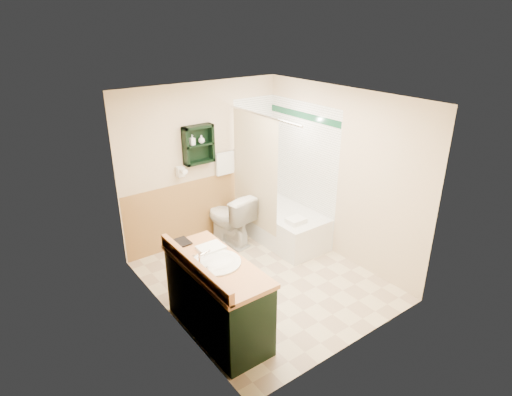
# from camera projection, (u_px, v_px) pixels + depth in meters

# --- Properties ---
(floor) EXTENTS (3.00, 3.00, 0.00)m
(floor) POSITION_uv_depth(u_px,v_px,m) (264.00, 280.00, 5.66)
(floor) COLOR beige
(floor) RESTS_ON ground
(back_wall) EXTENTS (2.60, 0.04, 2.40)m
(back_wall) POSITION_uv_depth(u_px,v_px,m) (202.00, 165.00, 6.31)
(back_wall) COLOR beige
(back_wall) RESTS_ON ground
(left_wall) EXTENTS (0.04, 3.00, 2.40)m
(left_wall) POSITION_uv_depth(u_px,v_px,m) (164.00, 226.00, 4.47)
(left_wall) COLOR beige
(left_wall) RESTS_ON ground
(right_wall) EXTENTS (0.04, 3.00, 2.40)m
(right_wall) POSITION_uv_depth(u_px,v_px,m) (340.00, 175.00, 5.91)
(right_wall) COLOR beige
(right_wall) RESTS_ON ground
(ceiling) EXTENTS (2.60, 3.00, 0.04)m
(ceiling) POSITION_uv_depth(u_px,v_px,m) (265.00, 95.00, 4.70)
(ceiling) COLOR white
(ceiling) RESTS_ON back_wall
(wainscot_left) EXTENTS (2.98, 2.98, 1.00)m
(wainscot_left) POSITION_uv_depth(u_px,v_px,m) (172.00, 282.00, 4.76)
(wainscot_left) COLOR #AD8346
(wainscot_left) RESTS_ON left_wall
(wainscot_back) EXTENTS (2.58, 2.58, 1.00)m
(wainscot_back) POSITION_uv_depth(u_px,v_px,m) (205.00, 208.00, 6.56)
(wainscot_back) COLOR #AD8346
(wainscot_back) RESTS_ON back_wall
(mirror_frame) EXTENTS (1.30, 1.30, 1.00)m
(mirror_frame) POSITION_uv_depth(u_px,v_px,m) (192.00, 218.00, 3.97)
(mirror_frame) COLOR brown
(mirror_frame) RESTS_ON left_wall
(mirror_glass) EXTENTS (1.20, 1.20, 0.90)m
(mirror_glass) POSITION_uv_depth(u_px,v_px,m) (193.00, 218.00, 3.97)
(mirror_glass) COLOR white
(mirror_glass) RESTS_ON left_wall
(tile_right) EXTENTS (1.50, 1.50, 2.10)m
(tile_right) POSITION_uv_depth(u_px,v_px,m) (301.00, 171.00, 6.50)
(tile_right) COLOR white
(tile_right) RESTS_ON right_wall
(tile_back) EXTENTS (0.95, 0.95, 2.10)m
(tile_back) POSITION_uv_depth(u_px,v_px,m) (259.00, 162.00, 6.89)
(tile_back) COLOR white
(tile_back) RESTS_ON back_wall
(tile_accent) EXTENTS (1.50, 1.50, 0.10)m
(tile_accent) POSITION_uv_depth(u_px,v_px,m) (303.00, 116.00, 6.16)
(tile_accent) COLOR #14472C
(tile_accent) RESTS_ON right_wall
(wall_shelf) EXTENTS (0.45, 0.15, 0.55)m
(wall_shelf) POSITION_uv_depth(u_px,v_px,m) (199.00, 145.00, 6.03)
(wall_shelf) COLOR black
(wall_shelf) RESTS_ON back_wall
(hair_dryer) EXTENTS (0.10, 0.24, 0.18)m
(hair_dryer) POSITION_uv_depth(u_px,v_px,m) (180.00, 172.00, 6.02)
(hair_dryer) COLOR white
(hair_dryer) RESTS_ON back_wall
(towel_bar) EXTENTS (0.40, 0.06, 0.40)m
(towel_bar) POSITION_uv_depth(u_px,v_px,m) (224.00, 152.00, 6.39)
(towel_bar) COLOR white
(towel_bar) RESTS_ON back_wall
(curtain_rod) EXTENTS (0.03, 1.60, 0.03)m
(curtain_rod) POSITION_uv_depth(u_px,v_px,m) (262.00, 115.00, 5.71)
(curtain_rod) COLOR silver
(curtain_rod) RESTS_ON back_wall
(shower_curtain) EXTENTS (1.05, 1.05, 1.70)m
(shower_curtain) POSITION_uv_depth(u_px,v_px,m) (255.00, 172.00, 6.18)
(shower_curtain) COLOR beige
(shower_curtain) RESTS_ON curtain_rod
(vanity) EXTENTS (0.59, 1.38, 0.87)m
(vanity) POSITION_uv_depth(u_px,v_px,m) (218.00, 298.00, 4.59)
(vanity) COLOR black
(vanity) RESTS_ON ground
(bathtub) EXTENTS (0.75, 1.50, 0.50)m
(bathtub) POSITION_uv_depth(u_px,v_px,m) (281.00, 224.00, 6.63)
(bathtub) COLOR silver
(bathtub) RESTS_ON ground
(toilet) EXTENTS (0.58, 0.88, 0.80)m
(toilet) POSITION_uv_depth(u_px,v_px,m) (229.00, 219.00, 6.46)
(toilet) COLOR silver
(toilet) RESTS_ON ground
(counter_towel) EXTENTS (0.28, 0.22, 0.04)m
(counter_towel) POSITION_uv_depth(u_px,v_px,m) (211.00, 248.00, 4.66)
(counter_towel) COLOR white
(counter_towel) RESTS_ON vanity
(vanity_book) EXTENTS (0.16, 0.02, 0.22)m
(vanity_book) POSITION_uv_depth(u_px,v_px,m) (175.00, 236.00, 4.72)
(vanity_book) COLOR black
(vanity_book) RESTS_ON vanity
(tub_towel) EXTENTS (0.25, 0.21, 0.07)m
(tub_towel) POSITION_uv_depth(u_px,v_px,m) (296.00, 221.00, 6.10)
(tub_towel) COLOR white
(tub_towel) RESTS_ON bathtub
(soap_bottle_a) EXTENTS (0.07, 0.15, 0.07)m
(soap_bottle_a) POSITION_uv_depth(u_px,v_px,m) (192.00, 142.00, 5.96)
(soap_bottle_a) COLOR silver
(soap_bottle_a) RESTS_ON wall_shelf
(soap_bottle_b) EXTENTS (0.11, 0.13, 0.09)m
(soap_bottle_b) POSITION_uv_depth(u_px,v_px,m) (201.00, 140.00, 6.03)
(soap_bottle_b) COLOR silver
(soap_bottle_b) RESTS_ON wall_shelf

